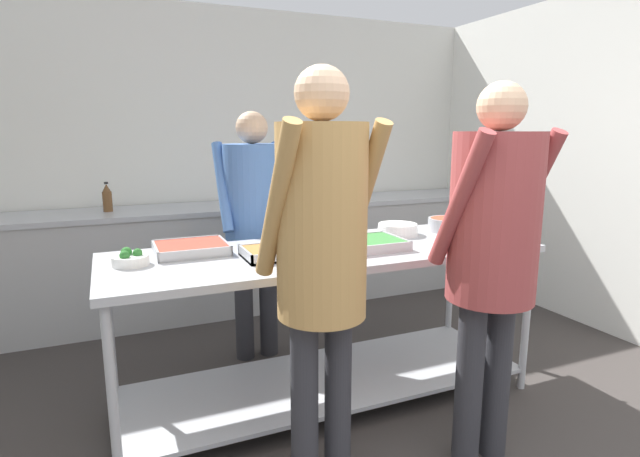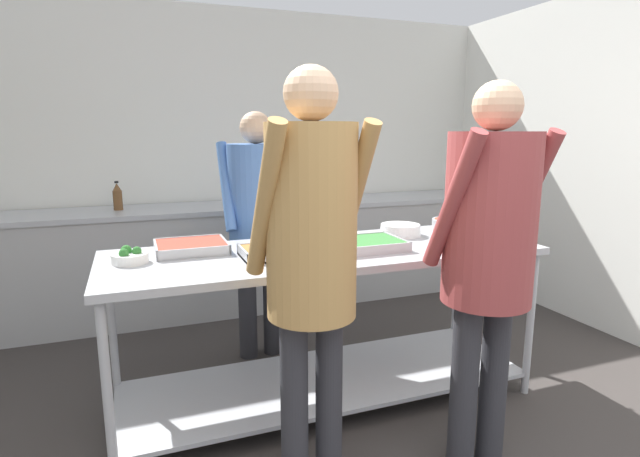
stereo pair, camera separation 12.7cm
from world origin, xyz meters
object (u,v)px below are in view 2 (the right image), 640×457
guest_serving_left (311,245)px  water_bottle (118,197)px  serving_tray_vegetables (277,252)px  serving_tray_roast (358,245)px  cook_behind_counter (258,210)px  broccoli_bowl (130,257)px  plate_stack (400,230)px  sauce_pan (451,225)px  guest_serving_right (489,241)px  serving_tray_greens (191,247)px

guest_serving_left → water_bottle: 2.65m
serving_tray_vegetables → water_bottle: bearing=113.5°
serving_tray_roast → guest_serving_left: bearing=-127.9°
water_bottle → cook_behind_counter: bearing=-50.1°
broccoli_bowl → plate_stack: broccoli_bowl is taller
guest_serving_left → water_bottle: bearing=106.9°
guest_serving_left → water_bottle: size_ratio=7.64×
serving_tray_vegetables → sauce_pan: bearing=9.7°
broccoli_bowl → guest_serving_right: size_ratio=0.10×
serving_tray_roast → guest_serving_right: size_ratio=0.28×
guest_serving_right → water_bottle: size_ratio=7.49×
serving_tray_roast → sauce_pan: 0.80m
guest_serving_right → cook_behind_counter: 1.67m
guest_serving_left → water_bottle: guest_serving_left is taller
broccoli_bowl → serving_tray_vegetables: broccoli_bowl is taller
serving_tray_vegetables → sauce_pan: size_ratio=0.98×
serving_tray_greens → plate_stack: bearing=-1.0°
sauce_pan → guest_serving_left: guest_serving_left is taller
serving_tray_greens → broccoli_bowl: bearing=-156.4°
water_bottle → broccoli_bowl: bearing=-87.3°
serving_tray_vegetables → guest_serving_right: 1.07m
guest_serving_right → plate_stack: bearing=82.7°
serving_tray_vegetables → guest_serving_right: bearing=-44.4°
serving_tray_vegetables → guest_serving_right: guest_serving_right is taller
serving_tray_roast → water_bottle: 2.27m
guest_serving_right → serving_tray_vegetables: bearing=135.6°
serving_tray_vegetables → plate_stack: bearing=15.6°
broccoli_bowl → cook_behind_counter: (0.82, 0.65, 0.09)m
guest_serving_left → broccoli_bowl: bearing=130.6°
serving_tray_vegetables → sauce_pan: (1.24, 0.21, 0.02)m
serving_tray_greens → cook_behind_counter: bearing=45.9°
cook_behind_counter → guest_serving_right: bearing=-66.4°
broccoli_bowl → serving_tray_roast: size_ratio=0.36×
plate_stack → guest_serving_left: 1.31m
plate_stack → water_bottle: water_bottle is taller
serving_tray_roast → guest_serving_right: bearing=-68.5°
guest_serving_left → guest_serving_right: size_ratio=1.02×
serving_tray_roast → sauce_pan: bearing=16.2°
guest_serving_left → guest_serving_right: (0.80, -0.07, -0.03)m
guest_serving_left → serving_tray_roast: bearing=52.1°
serving_tray_greens → water_bottle: (-0.40, 1.59, 0.10)m
serving_tray_greens → guest_serving_left: 1.02m
serving_tray_vegetables → plate_stack: 0.92m
sauce_pan → serving_tray_vegetables: bearing=-170.3°
cook_behind_counter → broccoli_bowl: bearing=-141.3°
broccoli_bowl → plate_stack: (1.61, 0.12, 0.00)m
guest_serving_right → sauce_pan: bearing=63.2°
broccoli_bowl → sauce_pan: size_ratio=0.48×
serving_tray_greens → sauce_pan: (1.65, -0.06, 0.02)m
serving_tray_greens → cook_behind_counter: cook_behind_counter is taller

